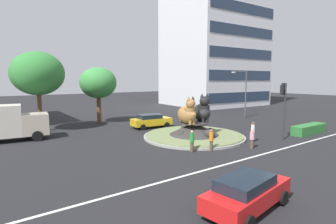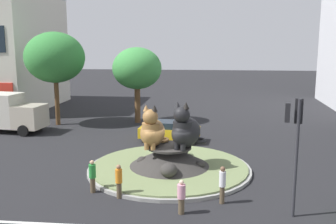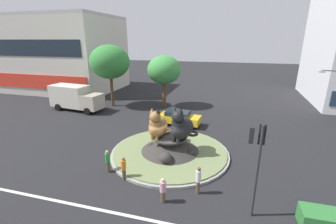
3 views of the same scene
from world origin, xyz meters
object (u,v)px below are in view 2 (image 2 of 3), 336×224
(cat_statue_black, at_px, (185,130))
(broadleaf_tree_behind_island, at_px, (55,58))
(cat_statue_tabby, at_px, (152,131))
(pedestrian_pink_shirt, at_px, (181,196))
(hatchback_near_shophouse, at_px, (169,131))
(delivery_box_truck, at_px, (0,111))
(pedestrian_white_shirt, at_px, (222,183))
(pedestrian_orange_shirt, at_px, (119,180))
(pedestrian_green_shirt, at_px, (92,175))
(traffic_light_mast, at_px, (296,131))
(second_tree_near_tower, at_px, (137,69))

(cat_statue_black, bearing_deg, broadleaf_tree_behind_island, -112.66)
(cat_statue_tabby, bearing_deg, pedestrian_pink_shirt, 24.00)
(cat_statue_black, distance_m, pedestrian_pink_shirt, 5.80)
(hatchback_near_shophouse, relative_size, delivery_box_truck, 0.62)
(pedestrian_white_shirt, bearing_deg, pedestrian_orange_shirt, 5.82)
(pedestrian_orange_shirt, bearing_deg, cat_statue_black, 133.97)
(delivery_box_truck, bearing_deg, pedestrian_green_shirt, -39.67)
(broadleaf_tree_behind_island, xyz_separation_m, pedestrian_white_shirt, (13.99, -15.77, -5.02))
(pedestrian_pink_shirt, bearing_deg, delivery_box_truck, 147.21)
(cat_statue_black, xyz_separation_m, hatchback_near_shophouse, (-1.59, 6.63, -1.62))
(delivery_box_truck, bearing_deg, pedestrian_white_shirt, -28.83)
(traffic_light_mast, relative_size, pedestrian_orange_shirt, 3.06)
(pedestrian_green_shirt, distance_m, pedestrian_orange_shirt, 1.56)
(cat_statue_tabby, height_order, cat_statue_black, cat_statue_black)
(second_tree_near_tower, xyz_separation_m, pedestrian_green_shirt, (0.72, -16.72, -4.07))
(broadleaf_tree_behind_island, height_order, pedestrian_white_shirt, broadleaf_tree_behind_island)
(pedestrian_green_shirt, xyz_separation_m, hatchback_near_shophouse, (2.79, 10.22, -0.07))
(cat_statue_black, bearing_deg, delivery_box_truck, -97.39)
(second_tree_near_tower, distance_m, delivery_box_truck, 12.09)
(hatchback_near_shophouse, bearing_deg, pedestrian_green_shirt, -99.03)
(pedestrian_orange_shirt, distance_m, hatchback_near_shophouse, 10.87)
(pedestrian_green_shirt, xyz_separation_m, pedestrian_white_shirt, (6.32, -0.70, 0.09))
(second_tree_near_tower, relative_size, pedestrian_orange_shirt, 4.14)
(pedestrian_orange_shirt, height_order, hatchback_near_shophouse, pedestrian_orange_shirt)
(cat_statue_tabby, height_order, delivery_box_truck, cat_statue_tabby)
(second_tree_near_tower, bearing_deg, hatchback_near_shophouse, -61.61)
(second_tree_near_tower, bearing_deg, cat_statue_black, -68.77)
(pedestrian_green_shirt, bearing_deg, delivery_box_truck, 135.62)
(traffic_light_mast, xyz_separation_m, broadleaf_tree_behind_island, (-16.89, 16.73, 2.26))
(hatchback_near_shophouse, bearing_deg, pedestrian_orange_shirt, -90.84)
(pedestrian_white_shirt, relative_size, hatchback_near_shophouse, 0.39)
(broadleaf_tree_behind_island, distance_m, delivery_box_truck, 6.41)
(cat_statue_tabby, xyz_separation_m, pedestrian_pink_shirt, (2.02, -5.50, -1.55))
(cat_statue_tabby, bearing_deg, hatchback_near_shophouse, -178.68)
(second_tree_near_tower, height_order, pedestrian_white_shirt, second_tree_near_tower)
(pedestrian_green_shirt, relative_size, pedestrian_orange_shirt, 1.00)
(traffic_light_mast, height_order, broadleaf_tree_behind_island, broadleaf_tree_behind_island)
(cat_statue_black, distance_m, traffic_light_mast, 7.26)
(pedestrian_white_shirt, bearing_deg, hatchback_near_shophouse, -64.65)
(traffic_light_mast, distance_m, pedestrian_pink_shirt, 5.54)
(pedestrian_orange_shirt, bearing_deg, pedestrian_white_shirt, 77.44)
(pedestrian_pink_shirt, bearing_deg, pedestrian_white_shirt, 43.90)
(broadleaf_tree_behind_island, distance_m, hatchback_near_shophouse, 12.64)
(broadleaf_tree_behind_island, xyz_separation_m, pedestrian_green_shirt, (7.68, -15.07, -5.11))
(hatchback_near_shophouse, bearing_deg, pedestrian_white_shirt, -65.88)
(second_tree_near_tower, height_order, pedestrian_pink_shirt, second_tree_near_tower)
(traffic_light_mast, xyz_separation_m, delivery_box_truck, (-20.62, 13.76, -2.03))
(pedestrian_white_shirt, xyz_separation_m, hatchback_near_shophouse, (-3.52, 10.93, -0.16))
(cat_statue_tabby, bearing_deg, traffic_light_mast, 56.15)
(pedestrian_white_shirt, distance_m, pedestrian_orange_shirt, 4.87)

